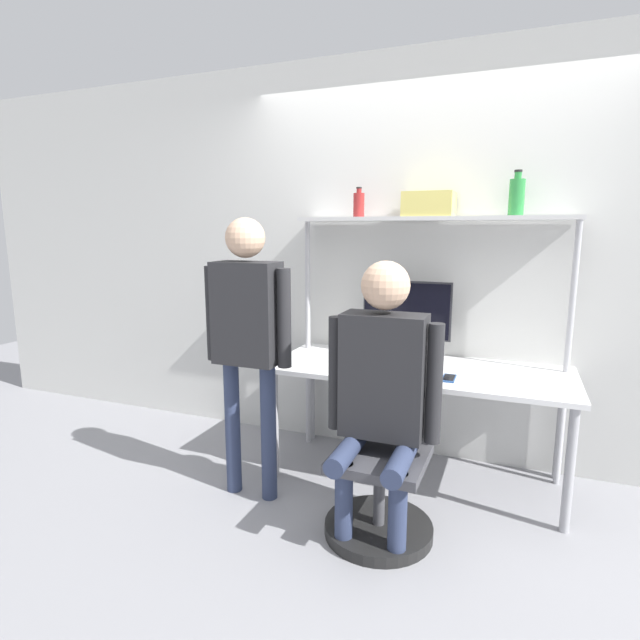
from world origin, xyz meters
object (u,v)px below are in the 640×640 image
(office_chair, at_px, (382,482))
(bottle_green, at_px, (517,196))
(person_seated, at_px, (382,380))
(person_standing, at_px, (248,325))
(laptop, at_px, (398,361))
(bottle_red, at_px, (359,204))
(cell_phone, at_px, (449,378))
(storage_box, at_px, (429,204))
(monitor, at_px, (406,315))

(office_chair, height_order, bottle_green, bottle_green)
(person_seated, relative_size, person_standing, 0.87)
(office_chair, xyz_separation_m, person_seated, (-0.00, -0.04, 0.56))
(laptop, height_order, person_seated, person_seated)
(person_seated, bearing_deg, laptop, 94.23)
(person_seated, distance_m, person_standing, 0.84)
(bottle_red, bearing_deg, cell_phone, -31.06)
(person_standing, height_order, storage_box, storage_box)
(monitor, bearing_deg, cell_phone, -49.00)
(bottle_red, bearing_deg, bottle_green, -0.00)
(laptop, bearing_deg, person_seated, -85.77)
(cell_phone, bearing_deg, storage_box, 118.31)
(bottle_green, xyz_separation_m, bottle_red, (-0.97, 0.00, -0.03))
(bottle_green, relative_size, storage_box, 0.85)
(person_standing, xyz_separation_m, storage_box, (0.85, 0.80, 0.68))
(laptop, height_order, bottle_green, bottle_green)
(person_standing, height_order, bottle_red, bottle_red)
(laptop, relative_size, person_standing, 0.21)
(person_standing, bearing_deg, cell_phone, 20.22)
(cell_phone, bearing_deg, person_standing, -159.78)
(person_seated, bearing_deg, office_chair, 89.03)
(office_chair, xyz_separation_m, person_standing, (-0.81, 0.07, 0.76))
(bottle_green, bearing_deg, office_chair, -122.24)
(office_chair, height_order, person_standing, person_standing)
(laptop, bearing_deg, bottle_red, 134.52)
(cell_phone, xyz_separation_m, bottle_red, (-0.68, 0.41, 1.00))
(laptop, height_order, office_chair, laptop)
(cell_phone, relative_size, storage_box, 0.49)
(laptop, bearing_deg, cell_phone, -5.18)
(laptop, height_order, person_standing, person_standing)
(storage_box, bearing_deg, office_chair, -92.80)
(bottle_green, bearing_deg, person_seated, -121.06)
(monitor, distance_m, person_seated, 0.92)
(monitor, relative_size, office_chair, 0.65)
(laptop, xyz_separation_m, bottle_green, (0.59, 0.38, 0.96))
(bottle_green, bearing_deg, person_standing, -149.52)
(office_chair, distance_m, person_standing, 1.12)
(person_seated, bearing_deg, person_standing, 171.89)
(person_standing, bearing_deg, laptop, 28.74)
(office_chair, relative_size, storage_box, 2.92)
(monitor, relative_size, bottle_green, 2.22)
(person_seated, bearing_deg, monitor, 94.64)
(monitor, relative_size, person_standing, 0.36)
(cell_phone, distance_m, storage_box, 1.09)
(laptop, bearing_deg, office_chair, -85.32)
(monitor, bearing_deg, person_standing, -133.37)
(laptop, distance_m, storage_box, 1.00)
(laptop, distance_m, person_standing, 0.91)
(cell_phone, distance_m, bottle_red, 1.27)
(person_seated, xyz_separation_m, bottle_red, (-0.41, 0.92, 0.89))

